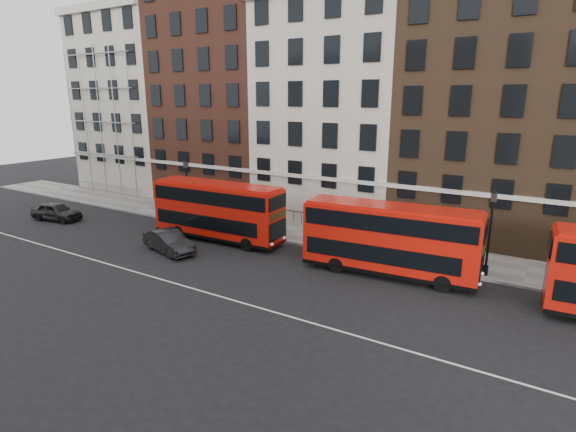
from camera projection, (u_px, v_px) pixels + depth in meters
The scene contains 12 objects.
ground at pixel (210, 275), 27.50m from camera, with size 120.00×120.00×0.00m, color black.
pavement at pixel (297, 232), 36.13m from camera, with size 80.00×5.00×0.15m, color slate.
kerb at pixel (280, 240), 34.07m from camera, with size 80.00×0.30×0.16m, color gray.
road_centre_line at pixel (187, 287), 25.85m from camera, with size 70.00×0.12×0.01m, color white.
building_terrace at pixel (336, 101), 39.76m from camera, with size 64.00×11.95×22.00m.
bus_b at pixel (217, 210), 33.80m from camera, with size 10.61×2.95×4.42m.
bus_c at pixel (389, 238), 27.02m from camera, with size 10.62×3.34×4.39m.
car_rear at pixel (56, 212), 39.67m from camera, with size 1.87×4.65×1.59m, color black.
car_front at pixel (169, 242), 31.50m from camera, with size 1.62×4.66×1.53m, color black.
lamp_post_left at pixel (187, 186), 39.01m from camera, with size 0.44×0.44×5.33m.
lamp_post_right at pixel (490, 228), 26.45m from camera, with size 0.44×0.44×5.33m.
iron_railings at pixel (310, 219), 37.79m from camera, with size 6.60×0.06×1.00m, color black, non-canonical shape.
Camera 1 is at (17.51, -19.35, 10.56)m, focal length 28.00 mm.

